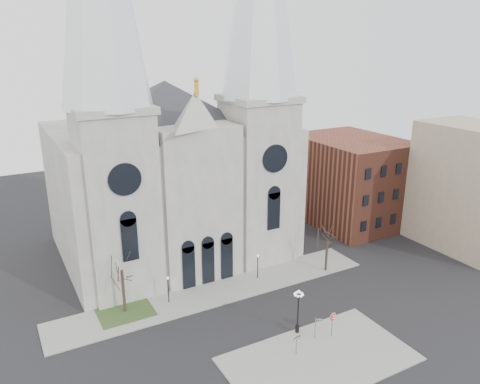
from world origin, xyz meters
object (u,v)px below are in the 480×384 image
stop_sign (332,319)px  one_way_sign (297,342)px  globe_lamp (298,306)px  street_name_sign (316,326)px

stop_sign → one_way_sign: 5.00m
one_way_sign → globe_lamp: bearing=42.2°
globe_lamp → street_name_sign: globe_lamp is taller
street_name_sign → stop_sign: bearing=3.3°
globe_lamp → street_name_sign: bearing=-58.2°
one_way_sign → street_name_sign: street_name_sign is taller
street_name_sign → one_way_sign: bearing=-140.5°
stop_sign → globe_lamp: bearing=153.0°
stop_sign → one_way_sign: bearing=-160.1°
stop_sign → globe_lamp: 3.70m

